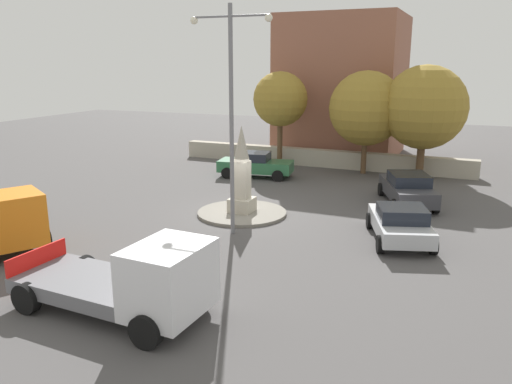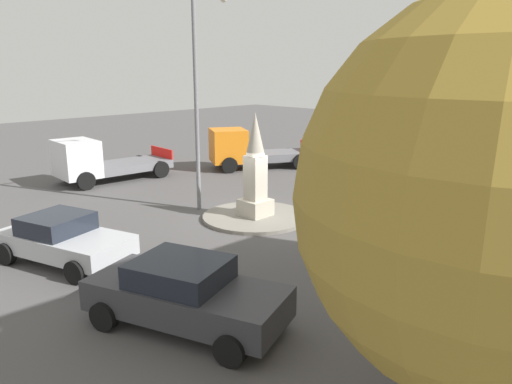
% 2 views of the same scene
% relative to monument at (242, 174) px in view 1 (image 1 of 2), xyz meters
% --- Properties ---
extents(ground_plane, '(80.00, 80.00, 0.00)m').
position_rel_monument_xyz_m(ground_plane, '(0.00, 0.00, -1.81)').
color(ground_plane, '#4F4C4C').
extents(traffic_island, '(3.91, 3.91, 0.13)m').
position_rel_monument_xyz_m(traffic_island, '(0.00, 0.00, -1.74)').
color(traffic_island, gray).
rests_on(traffic_island, ground).
extents(monument, '(1.00, 1.00, 3.78)m').
position_rel_monument_xyz_m(monument, '(0.00, 0.00, 0.00)').
color(monument, '#B2AA99').
rests_on(monument, traffic_island).
extents(streetlamp, '(3.18, 0.28, 8.50)m').
position_rel_monument_xyz_m(streetlamp, '(0.68, -2.47, 3.28)').
color(streetlamp, slate).
rests_on(streetlamp, ground).
extents(car_dark_grey_passing, '(3.16, 4.69, 1.50)m').
position_rel_monument_xyz_m(car_dark_grey_passing, '(6.55, 4.44, -1.03)').
color(car_dark_grey_passing, '#38383D').
rests_on(car_dark_grey_passing, ground).
extents(car_silver_waiting, '(2.95, 4.29, 1.39)m').
position_rel_monument_xyz_m(car_silver_waiting, '(6.83, -0.96, -1.10)').
color(car_silver_waiting, '#B7BABF').
rests_on(car_silver_waiting, ground).
extents(car_green_near_island, '(4.45, 2.35, 1.45)m').
position_rel_monument_xyz_m(car_green_near_island, '(-2.31, 7.24, -1.06)').
color(car_green_near_island, '#2D6B42').
rests_on(car_green_near_island, ground).
extents(truck_white_parked_left, '(5.56, 2.76, 2.15)m').
position_rel_monument_xyz_m(truck_white_parked_left, '(1.22, -9.58, -0.80)').
color(truck_white_parked_left, silver).
rests_on(truck_white_parked_left, ground).
extents(truck_orange_far_side, '(5.74, 4.50, 2.19)m').
position_rel_monument_xyz_m(truck_orange_far_side, '(-6.19, -6.95, -0.77)').
color(truck_orange_far_side, orange).
rests_on(truck_orange_far_side, ground).
extents(stone_boundary_wall, '(19.07, 1.25, 1.09)m').
position_rel_monument_xyz_m(stone_boundary_wall, '(0.34, 11.72, -1.26)').
color(stone_boundary_wall, '#B2AA99').
rests_on(stone_boundary_wall, ground).
extents(corner_building, '(8.34, 7.69, 9.70)m').
position_rel_monument_xyz_m(corner_building, '(0.49, 16.95, 3.04)').
color(corner_building, '#935B47').
rests_on(corner_building, ground).
extents(tree_near_wall, '(4.71, 4.71, 6.42)m').
position_rel_monument_xyz_m(tree_near_wall, '(6.61, 10.54, 2.24)').
color(tree_near_wall, brown).
rests_on(tree_near_wall, ground).
extents(tree_mid_cluster, '(3.42, 3.42, 5.99)m').
position_rel_monument_xyz_m(tree_mid_cluster, '(-2.05, 10.79, 2.46)').
color(tree_mid_cluster, brown).
rests_on(tree_mid_cluster, ground).
extents(tree_far_corner, '(4.38, 4.38, 6.08)m').
position_rel_monument_xyz_m(tree_far_corner, '(3.36, 10.64, 2.08)').
color(tree_far_corner, brown).
rests_on(tree_far_corner, ground).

